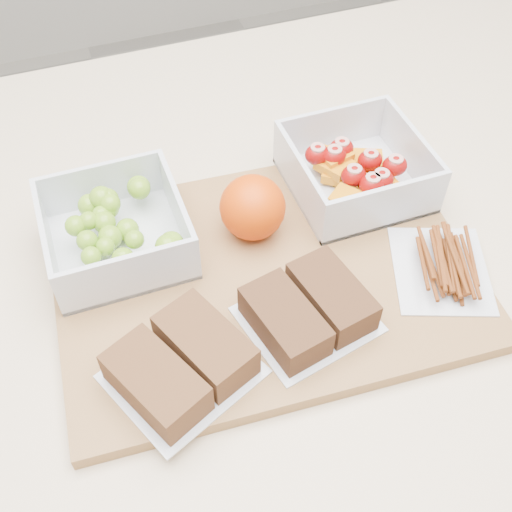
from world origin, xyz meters
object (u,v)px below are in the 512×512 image
Objects in this scene: fruit_container at (355,171)px; pretzel_bag at (443,263)px; orange at (253,207)px; grape_container at (117,229)px; sandwich_bag_left at (181,364)px; sandwich_bag_center at (308,309)px; cutting_board at (265,275)px.

pretzel_bag is (0.03, -0.14, -0.01)m from fruit_container.
fruit_container is 2.06× the size of orange.
sandwich_bag_left is at bearing -83.57° from grape_container.
sandwich_bag_center is at bearing 7.42° from sandwich_bag_left.
cutting_board is 0.16m from grape_container.
orange is (0.14, -0.03, 0.01)m from grape_container.
sandwich_bag_left is at bearing -172.58° from sandwich_bag_center.
cutting_board is 0.16m from fruit_container.
cutting_board is at bearing -149.57° from fruit_container.
pretzel_bag is at bearing -25.81° from grape_container.
orange is 0.13m from sandwich_bag_center.
orange is at bearing -169.50° from fruit_container.
sandwich_bag_center is at bearing -46.33° from grape_container.
fruit_container is (0.14, 0.08, 0.03)m from cutting_board.
orange reaches higher than grape_container.
sandwich_bag_center is at bearing -128.51° from fruit_container.
sandwich_bag_left reaches higher than pretzel_bag.
cutting_board is at bearing 159.95° from pretzel_bag.
fruit_container is (0.27, -0.00, -0.00)m from grape_container.
grape_container is 0.99× the size of pretzel_bag.
cutting_board is 0.18m from pretzel_bag.
orange is 0.20m from pretzel_bag.
sandwich_bag_left is at bearing -129.30° from orange.
fruit_container reaches higher than grape_container.
sandwich_bag_center is at bearing -85.70° from orange.
orange is at bearing 94.30° from sandwich_bag_center.
fruit_container reaches higher than sandwich_bag_center.
orange reaches higher than sandwich_bag_center.
pretzel_bag reaches higher than cutting_board.
sandwich_bag_center reaches higher than cutting_board.
cutting_board is at bearing 103.25° from sandwich_bag_center.
fruit_container is 0.19m from sandwich_bag_center.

